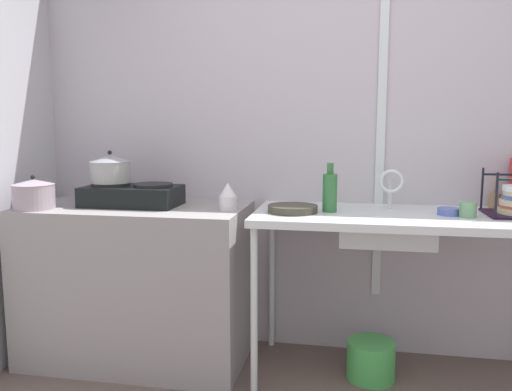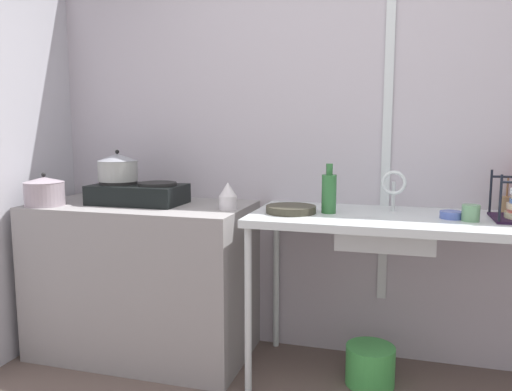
# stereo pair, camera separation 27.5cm
# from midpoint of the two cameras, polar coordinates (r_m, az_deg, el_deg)

# --- Properties ---
(wall_back) EXTENTS (4.63, 0.10, 2.40)m
(wall_back) POSITION_cam_midpoint_polar(r_m,az_deg,el_deg) (3.04, 8.33, 4.70)
(wall_back) COLOR #B0A9B4
(wall_back) RESTS_ON ground
(wall_metal_strip) EXTENTS (0.05, 0.01, 1.92)m
(wall_metal_strip) POSITION_cam_midpoint_polar(r_m,az_deg,el_deg) (2.98, 11.41, 6.88)
(wall_metal_strip) COLOR silver
(counter_concrete) EXTENTS (1.27, 0.67, 0.91)m
(counter_concrete) POSITION_cam_midpoint_polar(r_m,az_deg,el_deg) (3.10, -15.76, -9.49)
(counter_concrete) COLOR gray
(counter_concrete) RESTS_ON ground
(counter_sink) EXTENTS (1.55, 0.67, 0.91)m
(counter_sink) POSITION_cam_midpoint_polar(r_m,az_deg,el_deg) (2.70, 13.52, -3.39)
(counter_sink) COLOR silver
(counter_sink) RESTS_ON ground
(stove) EXTENTS (0.54, 0.31, 0.13)m
(stove) POSITION_cam_midpoint_polar(r_m,az_deg,el_deg) (3.00, -16.43, 0.04)
(stove) COLOR black
(stove) RESTS_ON counter_concrete
(pot_on_left_burner) EXTENTS (0.23, 0.23, 0.19)m
(pot_on_left_burner) POSITION_cam_midpoint_polar(r_m,az_deg,el_deg) (3.04, -18.71, 2.91)
(pot_on_left_burner) COLOR #949794
(pot_on_left_burner) RESTS_ON stove
(pot_beside_stove) EXTENTS (0.23, 0.23, 0.19)m
(pot_beside_stove) POSITION_cam_midpoint_polar(r_m,az_deg,el_deg) (3.07, -26.28, 0.14)
(pot_beside_stove) COLOR #9F8F98
(pot_beside_stove) RESTS_ON counter_concrete
(percolator) EXTENTS (0.10, 0.10, 0.15)m
(percolator) POSITION_cam_midpoint_polar(r_m,az_deg,el_deg) (2.74, -6.08, -0.15)
(percolator) COLOR silver
(percolator) RESTS_ON counter_concrete
(sink_basin) EXTENTS (0.47, 0.32, 0.15)m
(sink_basin) POSITION_cam_midpoint_polar(r_m,az_deg,el_deg) (2.66, 11.69, -3.77)
(sink_basin) COLOR silver
(sink_basin) RESTS_ON counter_sink
(faucet) EXTENTS (0.13, 0.07, 0.22)m
(faucet) POSITION_cam_midpoint_polar(r_m,az_deg,el_deg) (2.77, 12.38, 1.31)
(faucet) COLOR silver
(faucet) RESTS_ON counter_sink
(frying_pan) EXTENTS (0.26, 0.26, 0.04)m
(frying_pan) POSITION_cam_midpoint_polar(r_m,az_deg,el_deg) (2.66, 1.24, -1.53)
(frying_pan) COLOR #373428
(frying_pan) RESTS_ON counter_sink
(cup_by_rack) EXTENTS (0.08, 0.08, 0.08)m
(cup_by_rack) POSITION_cam_midpoint_polar(r_m,az_deg,el_deg) (2.67, 20.22, -1.51)
(cup_by_rack) COLOR #5F8F65
(cup_by_rack) RESTS_ON counter_sink
(small_bowl_on_drainboard) EXTENTS (0.11, 0.11, 0.04)m
(small_bowl_on_drainboard) POSITION_cam_midpoint_polar(r_m,az_deg,el_deg) (2.71, 18.35, -1.76)
(small_bowl_on_drainboard) COLOR #4B60B2
(small_bowl_on_drainboard) RESTS_ON counter_sink
(bottle_by_sink) EXTENTS (0.08, 0.08, 0.26)m
(bottle_by_sink) POSITION_cam_midpoint_polar(r_m,az_deg,el_deg) (2.67, 5.48, 0.43)
(bottle_by_sink) COLOR #2C6734
(bottle_by_sink) RESTS_ON counter_sink
(utensil_jar) EXTENTS (0.06, 0.06, 0.18)m
(utensil_jar) POSITION_cam_midpoint_polar(r_m,az_deg,el_deg) (3.04, 23.16, -0.50)
(utensil_jar) COLOR #906E4B
(utensil_jar) RESTS_ON counter_sink
(bucket_on_floor) EXTENTS (0.26, 0.26, 0.21)m
(bucket_on_floor) POSITION_cam_midpoint_polar(r_m,az_deg,el_deg) (2.91, 10.14, -17.93)
(bucket_on_floor) COLOR green
(bucket_on_floor) RESTS_ON ground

